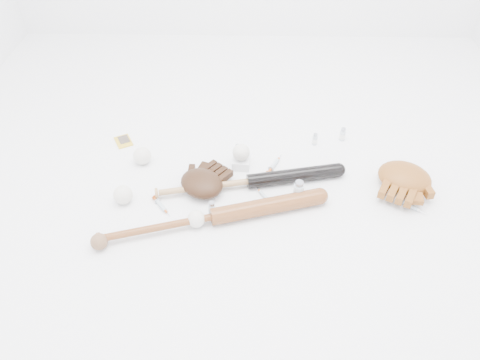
{
  "coord_description": "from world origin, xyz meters",
  "views": [
    {
      "loc": [
        0.02,
        -1.49,
        1.42
      ],
      "look_at": [
        -0.02,
        -0.01,
        0.06
      ],
      "focal_mm": 35.0,
      "sensor_mm": 36.0,
      "label": 1
    }
  ],
  "objects_px": {
    "bat_wood": "(214,217)",
    "bat_dark": "(249,181)",
    "pedestal": "(241,163)",
    "glove_dark": "(202,183)"
  },
  "relations": [
    {
      "from": "bat_dark",
      "to": "pedestal",
      "type": "bearing_deg",
      "value": 94.09
    },
    {
      "from": "glove_dark",
      "to": "pedestal",
      "type": "bearing_deg",
      "value": 83.85
    },
    {
      "from": "bat_wood",
      "to": "pedestal",
      "type": "bearing_deg",
      "value": 57.55
    },
    {
      "from": "bat_dark",
      "to": "bat_wood",
      "type": "relative_size",
      "value": 0.89
    },
    {
      "from": "bat_wood",
      "to": "glove_dark",
      "type": "relative_size",
      "value": 4.11
    },
    {
      "from": "glove_dark",
      "to": "pedestal",
      "type": "height_order",
      "value": "glove_dark"
    },
    {
      "from": "bat_wood",
      "to": "glove_dark",
      "type": "height_order",
      "value": "glove_dark"
    },
    {
      "from": "bat_wood",
      "to": "bat_dark",
      "type": "bearing_deg",
      "value": 40.66
    },
    {
      "from": "bat_dark",
      "to": "pedestal",
      "type": "distance_m",
      "value": 0.14
    },
    {
      "from": "bat_wood",
      "to": "pedestal",
      "type": "distance_m",
      "value": 0.37
    }
  ]
}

